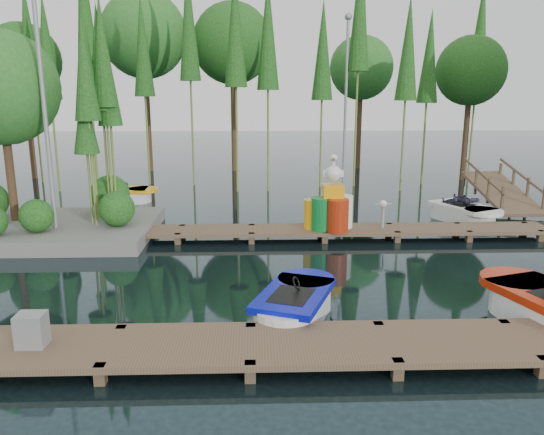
{
  "coord_description": "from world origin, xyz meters",
  "views": [
    {
      "loc": [
        0.09,
        -12.06,
        4.1
      ],
      "look_at": [
        0.5,
        0.5,
        1.1
      ],
      "focal_mm": 35.0,
      "sensor_mm": 36.0,
      "label": 1
    }
  ],
  "objects_px": {
    "island": "(28,125)",
    "utility_cabinet": "(32,330)",
    "boat_yellow_far": "(123,195)",
    "boat_blue": "(295,305)",
    "drum_cluster": "(334,208)",
    "yellow_barrel": "(314,214)"
  },
  "relations": [
    {
      "from": "island",
      "to": "utility_cabinet",
      "type": "bearing_deg",
      "value": -69.15
    },
    {
      "from": "boat_yellow_far",
      "to": "utility_cabinet",
      "type": "distance_m",
      "value": 12.44
    },
    {
      "from": "island",
      "to": "boat_blue",
      "type": "height_order",
      "value": "island"
    },
    {
      "from": "island",
      "to": "boat_blue",
      "type": "distance_m",
      "value": 9.88
    },
    {
      "from": "boat_blue",
      "to": "utility_cabinet",
      "type": "xyz_separation_m",
      "value": [
        -4.14,
        -1.59,
        0.32
      ]
    },
    {
      "from": "island",
      "to": "drum_cluster",
      "type": "height_order",
      "value": "island"
    },
    {
      "from": "island",
      "to": "boat_yellow_far",
      "type": "xyz_separation_m",
      "value": [
        1.37,
        4.54,
        -2.92
      ]
    },
    {
      "from": "boat_blue",
      "to": "utility_cabinet",
      "type": "bearing_deg",
      "value": -137.91
    },
    {
      "from": "boat_yellow_far",
      "to": "island",
      "type": "bearing_deg",
      "value": -88.74
    },
    {
      "from": "boat_blue",
      "to": "yellow_barrel",
      "type": "xyz_separation_m",
      "value": [
        0.93,
        5.41,
        0.48
      ]
    },
    {
      "from": "utility_cabinet",
      "to": "boat_blue",
      "type": "bearing_deg",
      "value": 20.96
    },
    {
      "from": "island",
      "to": "boat_blue",
      "type": "relative_size",
      "value": 2.49
    },
    {
      "from": "boat_yellow_far",
      "to": "drum_cluster",
      "type": "height_order",
      "value": "drum_cluster"
    },
    {
      "from": "boat_yellow_far",
      "to": "yellow_barrel",
      "type": "height_order",
      "value": "boat_yellow_far"
    },
    {
      "from": "boat_yellow_far",
      "to": "drum_cluster",
      "type": "xyz_separation_m",
      "value": [
        7.22,
        -5.49,
        0.66
      ]
    },
    {
      "from": "yellow_barrel",
      "to": "boat_blue",
      "type": "bearing_deg",
      "value": -99.79
    },
    {
      "from": "boat_blue",
      "to": "boat_yellow_far",
      "type": "relative_size",
      "value": 1.08
    },
    {
      "from": "drum_cluster",
      "to": "yellow_barrel",
      "type": "bearing_deg",
      "value": 163.87
    },
    {
      "from": "utility_cabinet",
      "to": "drum_cluster",
      "type": "height_order",
      "value": "drum_cluster"
    },
    {
      "from": "island",
      "to": "boat_yellow_far",
      "type": "height_order",
      "value": "island"
    },
    {
      "from": "island",
      "to": "drum_cluster",
      "type": "distance_m",
      "value": 8.93
    },
    {
      "from": "island",
      "to": "yellow_barrel",
      "type": "xyz_separation_m",
      "value": [
        8.05,
        -0.79,
        -2.47
      ]
    }
  ]
}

